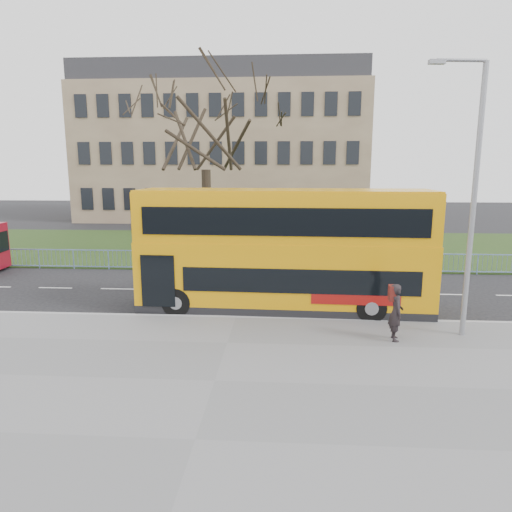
{
  "coord_description": "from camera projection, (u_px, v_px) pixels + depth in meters",
  "views": [
    {
      "loc": [
        1.77,
        -17.69,
        5.56
      ],
      "look_at": [
        0.59,
        1.0,
        1.94
      ],
      "focal_mm": 32.0,
      "sensor_mm": 36.0,
      "label": 1
    }
  ],
  "objects": [
    {
      "name": "pavement",
      "position": [
        215.0,
        383.0,
        11.87
      ],
      "size": [
        80.0,
        10.5,
        0.12
      ],
      "primitive_type": "cube",
      "color": "slate",
      "rests_on": "ground"
    },
    {
      "name": "ground",
      "position": [
        240.0,
        307.0,
        18.5
      ],
      "size": [
        120.0,
        120.0,
        0.0
      ],
      "primitive_type": "plane",
      "color": "black",
      "rests_on": "ground"
    },
    {
      "name": "grass_verge",
      "position": [
        259.0,
        247.0,
        32.5
      ],
      "size": [
        80.0,
        15.4,
        0.08
      ],
      "primitive_type": "cube",
      "color": "#1E3513",
      "rests_on": "ground"
    },
    {
      "name": "guard_railing",
      "position": [
        252.0,
        261.0,
        24.86
      ],
      "size": [
        40.0,
        0.12,
        1.1
      ],
      "primitive_type": null,
      "color": "#6F8BC6",
      "rests_on": "ground"
    },
    {
      "name": "bare_tree",
      "position": [
        206.0,
        152.0,
        27.25
      ],
      "size": [
        8.99,
        8.99,
        12.84
      ],
      "primitive_type": null,
      "color": "black",
      "rests_on": "grass_verge"
    },
    {
      "name": "street_lamp",
      "position": [
        471.0,
        191.0,
        14.25
      ],
      "size": [
        1.83,
        0.38,
        8.63
      ],
      "rotation": [
        0.0,
        0.0,
        0.12
      ],
      "color": "gray",
      "rests_on": "pavement"
    },
    {
      "name": "yellow_bus",
      "position": [
        284.0,
        248.0,
        17.72
      ],
      "size": [
        11.29,
        3.03,
        4.7
      ],
      "rotation": [
        0.0,
        0.0,
        -0.03
      ],
      "color": "orange",
      "rests_on": "ground"
    },
    {
      "name": "civic_building",
      "position": [
        226.0,
        155.0,
        51.78
      ],
      "size": [
        30.0,
        15.0,
        14.0
      ],
      "primitive_type": "cube",
      "color": "#836953",
      "rests_on": "ground"
    },
    {
      "name": "pedestrian",
      "position": [
        396.0,
        312.0,
        14.51
      ],
      "size": [
        0.47,
        0.69,
        1.85
      ],
      "primitive_type": "imported",
      "rotation": [
        0.0,
        0.0,
        1.53
      ],
      "color": "black",
      "rests_on": "pavement"
    },
    {
      "name": "kerb",
      "position": [
        236.0,
        318.0,
        16.97
      ],
      "size": [
        80.0,
        0.2,
        0.14
      ],
      "primitive_type": "cube",
      "color": "gray",
      "rests_on": "ground"
    }
  ]
}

